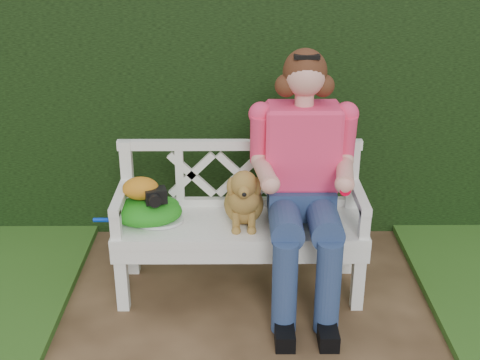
{
  "coord_description": "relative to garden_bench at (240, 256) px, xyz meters",
  "views": [
    {
      "loc": [
        -0.06,
        -2.65,
        2.23
      ],
      "look_at": [
        -0.05,
        0.82,
        0.75
      ],
      "focal_mm": 48.0,
      "sensor_mm": 36.0,
      "label": 1
    }
  ],
  "objects": [
    {
      "name": "brick_wall",
      "position": [
        0.05,
        1.08,
        0.86
      ],
      "size": [
        10.0,
        0.3,
        2.2
      ],
      "primitive_type": "cube",
      "color": "maroon",
      "rests_on": "ground"
    },
    {
      "name": "ivy_hedge",
      "position": [
        0.05,
        0.86,
        0.61
      ],
      "size": [
        10.0,
        0.18,
        1.7
      ],
      "primitive_type": "cube",
      "color": "#1E3D13",
      "rests_on": "ground"
    },
    {
      "name": "garden_bench",
      "position": [
        0.0,
        0.0,
        0.0
      ],
      "size": [
        1.6,
        0.67,
        0.48
      ],
      "primitive_type": null,
      "rotation": [
        0.0,
        0.0,
        0.04
      ],
      "color": "white",
      "rests_on": "ground"
    },
    {
      "name": "seated_woman",
      "position": [
        0.36,
        -0.02,
        0.53
      ],
      "size": [
        0.73,
        0.93,
        1.55
      ],
      "primitive_type": null,
      "rotation": [
        0.0,
        0.0,
        -0.1
      ],
      "color": "red",
      "rests_on": "ground"
    },
    {
      "name": "dog",
      "position": [
        0.02,
        -0.04,
        0.43
      ],
      "size": [
        0.34,
        0.4,
        0.38
      ],
      "primitive_type": null,
      "rotation": [
        0.0,
        0.0,
        0.26
      ],
      "color": "#9D6D43",
      "rests_on": "garden_bench"
    },
    {
      "name": "tennis_racket",
      "position": [
        -0.52,
        -0.01,
        0.25
      ],
      "size": [
        0.59,
        0.31,
        0.03
      ],
      "primitive_type": null,
      "rotation": [
        0.0,
        0.0,
        -0.13
      ],
      "color": "silver",
      "rests_on": "garden_bench"
    },
    {
      "name": "green_bag",
      "position": [
        -0.56,
        -0.0,
        0.31
      ],
      "size": [
        0.44,
        0.34,
        0.15
      ],
      "primitive_type": null,
      "rotation": [
        0.0,
        0.0,
        0.03
      ],
      "color": "#1C6D21",
      "rests_on": "garden_bench"
    },
    {
      "name": "camera_item",
      "position": [
        -0.5,
        -0.04,
        0.43
      ],
      "size": [
        0.15,
        0.13,
        0.08
      ],
      "primitive_type": "cube",
      "rotation": [
        0.0,
        0.0,
        0.27
      ],
      "color": "black",
      "rests_on": "green_bag"
    },
    {
      "name": "baseball_glove",
      "position": [
        -0.59,
        0.01,
        0.45
      ],
      "size": [
        0.24,
        0.2,
        0.14
      ],
      "primitive_type": "ellipsoid",
      "rotation": [
        0.0,
        0.0,
        -0.18
      ],
      "color": "#BD7117",
      "rests_on": "green_bag"
    }
  ]
}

